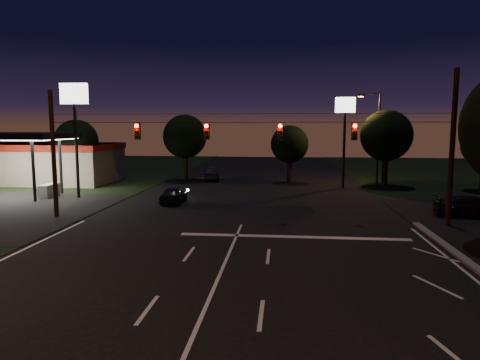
# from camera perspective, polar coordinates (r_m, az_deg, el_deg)

# --- Properties ---
(ground) EXTENTS (140.00, 140.00, 0.00)m
(ground) POSITION_cam_1_polar(r_m,az_deg,el_deg) (12.25, -6.75, -20.96)
(ground) COLOR black
(ground) RESTS_ON ground
(stop_bar) EXTENTS (12.00, 0.50, 0.01)m
(stop_bar) POSITION_cam_1_polar(r_m,az_deg,el_deg) (22.78, 7.16, -7.52)
(stop_bar) COLOR silver
(stop_bar) RESTS_ON ground
(utility_pole_right) EXTENTS (0.30, 0.30, 9.00)m
(utility_pole_right) POSITION_cam_1_polar(r_m,az_deg,el_deg) (27.87, 25.92, -5.49)
(utility_pole_right) COLOR black
(utility_pole_right) RESTS_ON ground
(utility_pole_left) EXTENTS (0.28, 0.28, 8.00)m
(utility_pole_left) POSITION_cam_1_polar(r_m,az_deg,el_deg) (29.89, -23.23, -4.52)
(utility_pole_left) COLOR black
(utility_pole_left) RESTS_ON ground
(signal_span) EXTENTS (24.00, 0.40, 1.56)m
(signal_span) POSITION_cam_1_polar(r_m,az_deg,el_deg) (25.61, 0.41, 6.60)
(signal_span) COLOR black
(signal_span) RESTS_ON ground
(gas_station) EXTENTS (14.20, 16.10, 5.25)m
(gas_station) POSITION_cam_1_polar(r_m,az_deg,el_deg) (47.71, -24.80, 2.47)
(gas_station) COLOR gray
(gas_station) RESTS_ON ground
(pole_sign_left_near) EXTENTS (2.20, 0.30, 9.10)m
(pole_sign_left_near) POSITION_cam_1_polar(r_m,az_deg,el_deg) (36.46, -21.18, 8.62)
(pole_sign_left_near) COLOR black
(pole_sign_left_near) RESTS_ON ground
(pole_sign_right) EXTENTS (1.80, 0.30, 8.40)m
(pole_sign_right) POSITION_cam_1_polar(r_m,az_deg,el_deg) (40.91, 13.81, 7.65)
(pole_sign_right) COLOR black
(pole_sign_right) RESTS_ON ground
(street_light_right_far) EXTENTS (2.20, 0.35, 9.00)m
(street_light_right_far) POSITION_cam_1_polar(r_m,az_deg,el_deg) (43.43, 17.66, 6.17)
(street_light_right_far) COLOR black
(street_light_right_far) RESTS_ON ground
(tree_far_a) EXTENTS (4.20, 4.20, 6.42)m
(tree_far_a) POSITION_cam_1_polar(r_m,az_deg,el_deg) (45.51, -20.87, 4.82)
(tree_far_a) COLOR black
(tree_far_a) RESTS_ON ground
(tree_far_b) EXTENTS (4.60, 4.60, 6.98)m
(tree_far_b) POSITION_cam_1_polar(r_m,az_deg,el_deg) (45.87, -7.30, 5.70)
(tree_far_b) COLOR black
(tree_far_b) RESTS_ON ground
(tree_far_c) EXTENTS (3.80, 3.80, 5.86)m
(tree_far_c) POSITION_cam_1_polar(r_m,az_deg,el_deg) (43.68, 6.64, 4.70)
(tree_far_c) COLOR black
(tree_far_c) RESTS_ON ground
(tree_far_d) EXTENTS (4.80, 4.80, 7.30)m
(tree_far_d) POSITION_cam_1_polar(r_m,az_deg,el_deg) (42.76, 18.91, 5.55)
(tree_far_d) COLOR black
(tree_far_d) RESTS_ON ground
(car_oncoming_a) EXTENTS (1.50, 3.64, 1.23)m
(car_oncoming_a) POSITION_cam_1_polar(r_m,az_deg,el_deg) (32.58, -8.84, -1.99)
(car_oncoming_a) COLOR black
(car_oncoming_a) RESTS_ON ground
(car_oncoming_b) EXTENTS (1.94, 4.28, 1.36)m
(car_oncoming_b) POSITION_cam_1_polar(r_m,az_deg,el_deg) (45.88, -3.78, 0.82)
(car_oncoming_b) COLOR black
(car_oncoming_b) RESTS_ON ground
(car_cross) EXTENTS (4.93, 2.48, 1.37)m
(car_cross) POSITION_cam_1_polar(r_m,az_deg,el_deg) (30.91, 28.71, -3.16)
(car_cross) COLOR black
(car_cross) RESTS_ON ground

